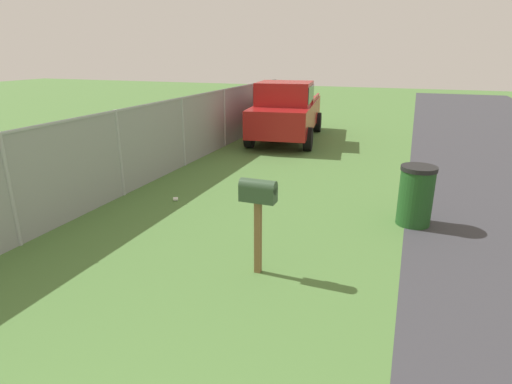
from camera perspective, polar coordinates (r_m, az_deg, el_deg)
The scene contains 5 objects.
mailbox at distance 5.79m, azimuth 0.28°, elevation -0.92°, with size 0.22×0.51×1.42m.
pickup_truck at distance 15.29m, azimuth 4.16°, elevation 11.17°, with size 5.53×2.75×2.09m.
trash_bin at distance 8.22m, azimuth 20.94°, elevation -0.46°, with size 0.64×0.64×1.12m.
fence_section at distance 10.71m, azimuth -13.59°, elevation 7.06°, with size 19.34×0.07×1.90m.
litter_cup_by_mailbox at distance 9.22m, azimuth -10.89°, elevation -0.94°, with size 0.08×0.08×0.10m, color white.
Camera 1 is at (0.33, -1.85, 3.07)m, focal length 29.36 mm.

